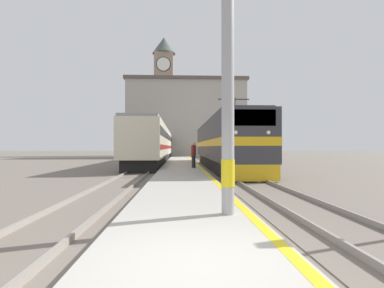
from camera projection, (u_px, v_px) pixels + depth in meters
ground_plane at (181, 162)px, 33.81m from camera, size 200.00×200.00×0.00m
platform at (181, 164)px, 28.82m from camera, size 2.99×140.00×0.29m
rail_track_near at (216, 165)px, 28.96m from camera, size 2.83×140.00×0.16m
rail_track_far at (151, 165)px, 28.69m from camera, size 2.83×140.00×0.16m
locomotive_train at (223, 144)px, 24.19m from camera, size 2.92×19.79×4.87m
passenger_train at (156, 144)px, 34.09m from camera, size 2.92×30.34×3.92m
catenary_mast at (232, 41)px, 6.59m from camera, size 2.75×0.30×7.68m
person_on_platform at (194, 154)px, 21.20m from camera, size 0.34×0.34×1.82m
clock_tower at (164, 92)px, 62.05m from camera, size 4.78×4.78×24.59m
station_building at (186, 119)px, 52.08m from camera, size 20.48×7.63×13.35m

